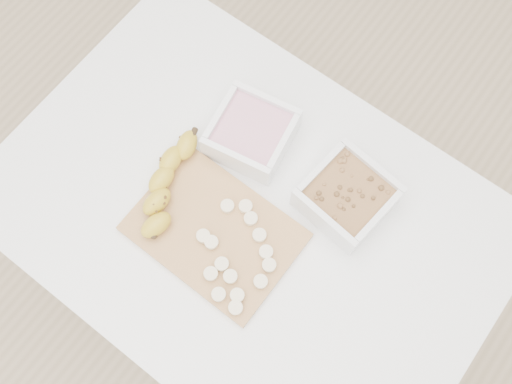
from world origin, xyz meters
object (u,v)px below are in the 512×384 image
Objects in this scene: bowl_yogurt at (252,133)px; bowl_granola at (347,196)px; cutting_board at (215,232)px; banana at (167,185)px; table at (248,226)px.

bowl_yogurt is 0.23m from bowl_granola.
banana is at bearing 174.13° from cutting_board.
table is 0.21m from banana.
table is 0.24m from bowl_granola.
banana reaches higher than table.
banana is at bearing -159.58° from table.
bowl_granola reaches higher than table.
bowl_granola reaches higher than banana.
bowl_yogurt reaches higher than banana.
bowl_yogurt is 0.21m from cutting_board.
bowl_granola is 0.27m from cutting_board.
bowl_granola is 0.55× the size of cutting_board.
cutting_board is (0.06, -0.20, -0.03)m from bowl_yogurt.
bowl_yogurt is at bearing 123.66° from table.
bowl_granola is at bearing 0.98° from bowl_yogurt.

